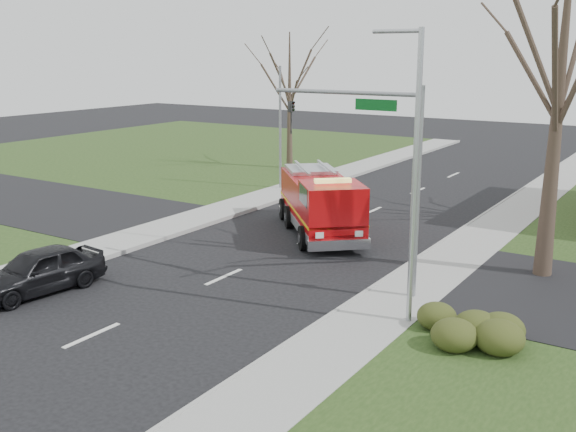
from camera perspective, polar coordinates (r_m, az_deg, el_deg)
The scene contains 11 objects.
ground at distance 24.03m, azimuth -5.46°, elevation -5.17°, with size 120.00×120.00×0.00m, color black.
sidewalk_right at distance 20.96m, azimuth 8.14°, elevation -7.93°, with size 2.40×80.00×0.15m, color gray.
sidewalk_left at distance 28.10m, azimuth -15.49°, elevation -2.64°, with size 2.40×80.00×0.15m, color gray.
hedge_corner at distance 18.99m, azimuth 14.69°, elevation -8.97°, with size 2.80×2.00×0.90m, color #343F17.
bare_tree_near at distance 24.26m, azimuth 22.17°, elevation 11.93°, with size 6.00×6.00×12.00m.
bare_tree_left at distance 44.91m, azimuth 0.14°, elevation 10.95°, with size 4.50×4.50×9.00m.
traffic_signal_mast at distance 21.49m, azimuth 7.84°, elevation 5.44°, with size 5.29×0.18×6.80m.
streetlight_pole at distance 18.94m, azimuth 10.55°, elevation 3.74°, with size 1.48×0.16×8.40m.
utility_pole_far at distance 38.32m, azimuth -0.67°, elevation 7.36°, with size 0.14×0.14×7.00m, color gray.
fire_engine at distance 29.21m, azimuth 2.79°, elevation 0.95°, with size 6.55×6.92×2.87m.
parked_car_maroon at distance 23.73m, azimuth -20.36°, elevation -4.34°, with size 1.78×4.41×1.50m, color black.
Camera 1 is at (14.13, -17.81, 7.77)m, focal length 42.00 mm.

